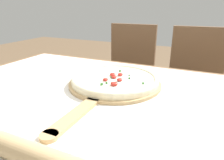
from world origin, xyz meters
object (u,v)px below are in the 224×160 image
pizza_peel (113,85)px  pizza (115,79)px  chair_left (128,72)px  chair_right (194,81)px  rolling_pin (46,160)px

pizza_peel → pizza: bearing=89.8°
chair_left → chair_right: 0.51m
pizza_peel → chair_right: 0.86m
pizza → rolling_pin: rolling_pin is taller
pizza → pizza_peel: bearing=-90.2°
rolling_pin → chair_right: size_ratio=0.47×
pizza → chair_right: bearing=68.7°
pizza_peel → rolling_pin: rolling_pin is taller
rolling_pin → chair_left: (-0.28, 1.25, -0.22)m
rolling_pin → chair_right: 1.29m
chair_left → chair_right: bearing=-0.4°
rolling_pin → chair_left: size_ratio=0.47×
pizza_peel → chair_right: (0.30, 0.78, -0.20)m
pizza → chair_right: (0.30, 0.76, -0.22)m
pizza_peel → rolling_pin: (0.07, -0.47, 0.02)m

